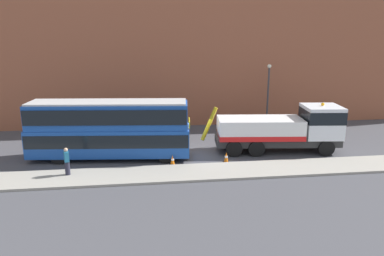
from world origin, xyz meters
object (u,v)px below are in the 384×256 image
at_px(street_lamp, 268,90).
at_px(traffic_cone_near_bus, 173,160).
at_px(double_decker_bus, 109,127).
at_px(recovery_tow_truck, 284,128).
at_px(traffic_cone_midway, 226,157).
at_px(pedestrian_onlooker, 67,162).

bearing_deg(street_lamp, traffic_cone_near_bus, -136.40).
xyz_separation_m(double_decker_bus, traffic_cone_near_bus, (4.19, -1.97, -1.89)).
xyz_separation_m(recovery_tow_truck, traffic_cone_near_bus, (-8.34, -1.92, -1.42)).
relative_size(double_decker_bus, traffic_cone_near_bus, 15.56).
height_order(traffic_cone_near_bus, traffic_cone_midway, same).
distance_m(recovery_tow_truck, double_decker_bus, 12.54).
bearing_deg(traffic_cone_near_bus, street_lamp, 43.60).
distance_m(recovery_tow_truck, traffic_cone_midway, 5.22).
xyz_separation_m(double_decker_bus, street_lamp, (13.66, 7.04, 1.24)).
bearing_deg(traffic_cone_near_bus, traffic_cone_midway, 1.63).
height_order(recovery_tow_truck, traffic_cone_near_bus, recovery_tow_truck).
bearing_deg(street_lamp, pedestrian_onlooker, -147.33).
height_order(recovery_tow_truck, traffic_cone_midway, recovery_tow_truck).
distance_m(recovery_tow_truck, traffic_cone_near_bus, 8.68).
distance_m(traffic_cone_near_bus, traffic_cone_midway, 3.66).
xyz_separation_m(recovery_tow_truck, pedestrian_onlooker, (-14.84, -3.15, -0.77)).
xyz_separation_m(double_decker_bus, traffic_cone_midway, (7.85, -1.86, -1.89)).
bearing_deg(traffic_cone_near_bus, double_decker_bus, 154.86).
xyz_separation_m(recovery_tow_truck, traffic_cone_midway, (-4.68, -1.81, -1.42)).
bearing_deg(double_decker_bus, traffic_cone_near_bus, -19.16).
bearing_deg(recovery_tow_truck, street_lamp, 87.00).
bearing_deg(traffic_cone_midway, traffic_cone_near_bus, -178.37).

